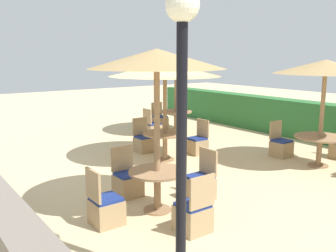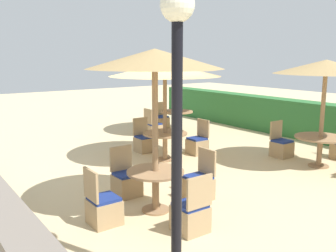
% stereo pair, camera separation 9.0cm
% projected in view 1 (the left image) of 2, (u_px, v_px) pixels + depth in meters
% --- Properties ---
extents(ground_plane, '(40.00, 40.00, 0.00)m').
position_uv_depth(ground_plane, '(148.00, 165.00, 9.13)').
color(ground_plane, '#D1BA8C').
extents(hedge_row, '(13.00, 0.70, 1.19)m').
position_uv_depth(hedge_row, '(292.00, 118.00, 12.33)').
color(hedge_row, '#2D6B33').
rests_on(hedge_row, ground_plane).
extents(lamp_post, '(0.36, 0.36, 3.32)m').
position_uv_depth(lamp_post, '(182.00, 83.00, 3.94)').
color(lamp_post, black).
rests_on(lamp_post, ground_plane).
extents(parasol_center, '(2.75, 2.75, 2.45)m').
position_uv_depth(parasol_center, '(165.00, 70.00, 9.13)').
color(parasol_center, '#93704C').
rests_on(parasol_center, ground_plane).
extents(round_table_center, '(1.12, 1.12, 0.71)m').
position_uv_depth(round_table_center, '(165.00, 138.00, 9.45)').
color(round_table_center, '#93704C').
rests_on(round_table_center, ground_plane).
extents(patio_chair_center_north, '(0.46, 0.46, 0.93)m').
position_uv_depth(patio_chair_center_north, '(197.00, 144.00, 10.12)').
color(patio_chair_center_north, tan).
rests_on(patio_chair_center_north, ground_plane).
extents(patio_chair_center_west, '(0.46, 0.46, 0.93)m').
position_uv_depth(patio_chair_center_west, '(144.00, 142.00, 10.34)').
color(patio_chair_center_west, tan).
rests_on(patio_chair_center_west, ground_plane).
extents(parasol_front_right, '(2.24, 2.24, 2.74)m').
position_uv_depth(parasol_front_right, '(157.00, 60.00, 5.98)').
color(parasol_front_right, '#93704C').
rests_on(parasol_front_right, ground_plane).
extents(round_table_front_right, '(0.98, 0.98, 0.72)m').
position_uv_depth(round_table_front_right, '(157.00, 180.00, 6.35)').
color(round_table_front_right, '#93704C').
rests_on(round_table_front_right, ground_plane).
extents(patio_chair_front_right_east, '(0.46, 0.46, 0.93)m').
position_uv_depth(patio_chair_front_right_east, '(193.00, 215.00, 5.64)').
color(patio_chair_front_right_east, tan).
rests_on(patio_chair_front_right_east, ground_plane).
extents(patio_chair_front_right_north, '(0.46, 0.46, 0.93)m').
position_uv_depth(patio_chair_front_right_north, '(200.00, 185.00, 6.94)').
color(patio_chair_front_right_north, tan).
rests_on(patio_chair_front_right_north, ground_plane).
extents(patio_chair_front_right_west, '(0.46, 0.46, 0.93)m').
position_uv_depth(patio_chair_front_right_west, '(127.00, 182.00, 7.11)').
color(patio_chair_front_right_west, tan).
rests_on(patio_chair_front_right_west, ground_plane).
extents(patio_chair_front_right_south, '(0.46, 0.46, 0.93)m').
position_uv_depth(patio_chair_front_right_south, '(105.00, 209.00, 5.88)').
color(patio_chair_front_right_south, tan).
rests_on(patio_chair_front_right_south, ground_plane).
extents(parasol_back_left, '(2.69, 2.69, 2.46)m').
position_uv_depth(parasol_back_left, '(176.00, 66.00, 12.50)').
color(parasol_back_left, '#93704C').
rests_on(parasol_back_left, ground_plane).
extents(round_table_back_left, '(1.11, 1.11, 0.75)m').
position_uv_depth(round_table_back_left, '(176.00, 115.00, 12.82)').
color(round_table_back_left, '#93704C').
rests_on(round_table_back_left, ground_plane).
extents(patio_chair_back_left_west, '(0.46, 0.46, 0.93)m').
position_uv_depth(patio_chair_back_left_west, '(160.00, 121.00, 13.71)').
color(patio_chair_back_left_west, tan).
rests_on(patio_chair_back_left_west, ground_plane).
extents(patio_chair_back_left_south, '(0.46, 0.46, 0.93)m').
position_uv_depth(patio_chair_back_left_south, '(152.00, 129.00, 12.26)').
color(patio_chair_back_left_south, tan).
rests_on(patio_chair_back_left_south, ground_plane).
extents(parasol_back_right, '(2.39, 2.39, 2.54)m').
position_uv_depth(parasol_back_right, '(326.00, 67.00, 8.61)').
color(parasol_back_right, '#93704C').
rests_on(parasol_back_right, ground_plane).
extents(round_table_back_right, '(1.19, 1.19, 0.73)m').
position_uv_depth(round_table_back_right, '(320.00, 142.00, 8.93)').
color(round_table_back_right, '#93704C').
rests_on(round_table_back_right, ground_plane).
extents(patio_chair_back_right_west, '(0.46, 0.46, 0.93)m').
position_uv_depth(patio_chair_back_right_west, '(281.00, 147.00, 9.86)').
color(patio_chair_back_right_west, tan).
rests_on(patio_chair_back_right_west, ground_plane).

